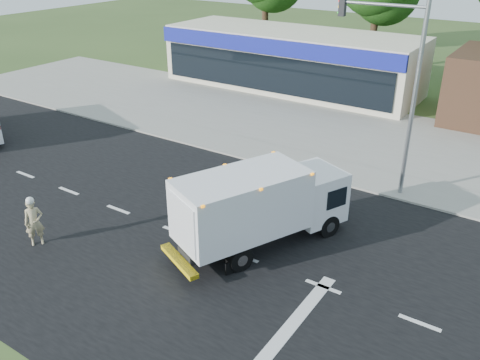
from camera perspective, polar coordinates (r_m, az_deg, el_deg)
The scene contains 9 objects.
ground at distance 17.61m, azimuth 0.37°, elevation -8.63°, with size 120.00×120.00×0.00m, color #385123.
road_asphalt at distance 17.61m, azimuth 0.37°, elevation -8.62°, with size 60.00×14.00×0.02m, color black.
sidewalk at distance 24.00m, azimuth 11.14°, elevation 0.91°, with size 60.00×2.40×0.12m, color gray.
parking_apron at distance 29.10m, azimuth 15.68°, elevation 4.81°, with size 60.00×9.00×0.02m, color gray.
lane_markings at distance 16.10m, azimuth 1.79°, elevation -12.34°, with size 55.20×7.00×0.01m.
ems_box_truck at distance 17.37m, azimuth 2.22°, elevation -2.65°, with size 4.53×6.86×2.93m.
emergency_worker at distance 19.22m, azimuth -22.13°, elevation -4.33°, with size 0.71×0.77×1.88m.
retail_strip_mall at distance 37.15m, azimuth 5.72°, elevation 13.31°, with size 18.00×6.20×4.00m.
traffic_signal_pole at distance 21.15m, azimuth 17.56°, elevation 10.85°, with size 3.51×0.25×8.00m.
Camera 1 is at (7.93, -12.18, 9.95)m, focal length 38.00 mm.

